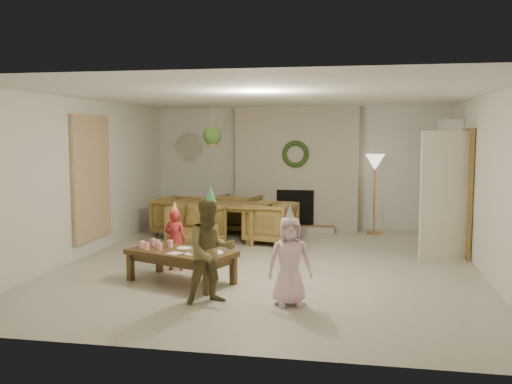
% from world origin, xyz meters
% --- Properties ---
extents(floor, '(7.00, 7.00, 0.00)m').
position_xyz_m(floor, '(0.00, 0.00, 0.00)').
color(floor, '#B7B29E').
rests_on(floor, ground).
extents(ceiling, '(7.00, 7.00, 0.00)m').
position_xyz_m(ceiling, '(0.00, 0.00, 2.50)').
color(ceiling, white).
rests_on(ceiling, wall_back).
extents(wall_back, '(7.00, 0.00, 7.00)m').
position_xyz_m(wall_back, '(0.00, 3.50, 1.25)').
color(wall_back, silver).
rests_on(wall_back, floor).
extents(wall_front, '(7.00, 0.00, 7.00)m').
position_xyz_m(wall_front, '(0.00, -3.50, 1.25)').
color(wall_front, silver).
rests_on(wall_front, floor).
extents(wall_left, '(0.00, 7.00, 7.00)m').
position_xyz_m(wall_left, '(-3.00, 0.00, 1.25)').
color(wall_left, silver).
rests_on(wall_left, floor).
extents(wall_right, '(0.00, 7.00, 7.00)m').
position_xyz_m(wall_right, '(3.00, 0.00, 1.25)').
color(wall_right, silver).
rests_on(wall_right, floor).
extents(fireplace_mass, '(2.50, 0.40, 2.50)m').
position_xyz_m(fireplace_mass, '(0.00, 3.30, 1.25)').
color(fireplace_mass, '#511C15').
rests_on(fireplace_mass, floor).
extents(fireplace_hearth, '(1.60, 0.30, 0.12)m').
position_xyz_m(fireplace_hearth, '(0.00, 2.95, 0.06)').
color(fireplace_hearth, brown).
rests_on(fireplace_hearth, floor).
extents(fireplace_firebox, '(0.75, 0.12, 0.75)m').
position_xyz_m(fireplace_firebox, '(0.00, 3.12, 0.45)').
color(fireplace_firebox, black).
rests_on(fireplace_firebox, floor).
extents(fireplace_wreath, '(0.54, 0.10, 0.54)m').
position_xyz_m(fireplace_wreath, '(0.00, 3.07, 1.55)').
color(fireplace_wreath, '#214018').
rests_on(fireplace_wreath, fireplace_mass).
extents(floor_lamp_base, '(0.29, 0.29, 0.03)m').
position_xyz_m(floor_lamp_base, '(1.56, 3.00, 0.02)').
color(floor_lamp_base, gold).
rests_on(floor_lamp_base, floor).
extents(floor_lamp_post, '(0.03, 0.03, 1.40)m').
position_xyz_m(floor_lamp_post, '(1.56, 3.00, 0.73)').
color(floor_lamp_post, gold).
rests_on(floor_lamp_post, floor).
extents(floor_lamp_shade, '(0.37, 0.37, 0.31)m').
position_xyz_m(floor_lamp_shade, '(1.56, 3.00, 1.40)').
color(floor_lamp_shade, beige).
rests_on(floor_lamp_shade, floor_lamp_post).
extents(bookshelf_carcass, '(0.30, 1.00, 2.20)m').
position_xyz_m(bookshelf_carcass, '(2.84, 2.30, 1.10)').
color(bookshelf_carcass, white).
rests_on(bookshelf_carcass, floor).
extents(bookshelf_shelf_a, '(0.30, 0.92, 0.03)m').
position_xyz_m(bookshelf_shelf_a, '(2.82, 2.30, 0.45)').
color(bookshelf_shelf_a, white).
rests_on(bookshelf_shelf_a, bookshelf_carcass).
extents(bookshelf_shelf_b, '(0.30, 0.92, 0.03)m').
position_xyz_m(bookshelf_shelf_b, '(2.82, 2.30, 0.85)').
color(bookshelf_shelf_b, white).
rests_on(bookshelf_shelf_b, bookshelf_carcass).
extents(bookshelf_shelf_c, '(0.30, 0.92, 0.03)m').
position_xyz_m(bookshelf_shelf_c, '(2.82, 2.30, 1.25)').
color(bookshelf_shelf_c, white).
rests_on(bookshelf_shelf_c, bookshelf_carcass).
extents(bookshelf_shelf_d, '(0.30, 0.92, 0.03)m').
position_xyz_m(bookshelf_shelf_d, '(2.82, 2.30, 1.65)').
color(bookshelf_shelf_d, white).
rests_on(bookshelf_shelf_d, bookshelf_carcass).
extents(books_row_lower, '(0.20, 0.40, 0.24)m').
position_xyz_m(books_row_lower, '(2.80, 2.15, 0.59)').
color(books_row_lower, '#B63A21').
rests_on(books_row_lower, bookshelf_shelf_a).
extents(books_row_mid, '(0.20, 0.44, 0.24)m').
position_xyz_m(books_row_mid, '(2.80, 2.35, 0.99)').
color(books_row_mid, '#245686').
rests_on(books_row_mid, bookshelf_shelf_b).
extents(books_row_upper, '(0.20, 0.36, 0.22)m').
position_xyz_m(books_row_upper, '(2.80, 2.20, 1.38)').
color(books_row_upper, '#A49023').
rests_on(books_row_upper, bookshelf_shelf_c).
extents(door_frame, '(0.05, 0.86, 2.04)m').
position_xyz_m(door_frame, '(2.96, 1.20, 1.02)').
color(door_frame, olive).
rests_on(door_frame, floor).
extents(door_leaf, '(0.77, 0.32, 2.00)m').
position_xyz_m(door_leaf, '(2.58, 0.82, 1.00)').
color(door_leaf, beige).
rests_on(door_leaf, floor).
extents(curtain_panel, '(0.06, 1.20, 2.00)m').
position_xyz_m(curtain_panel, '(-2.96, 0.20, 1.25)').
color(curtain_panel, beige).
rests_on(curtain_panel, wall_left).
extents(dining_table, '(2.11, 1.46, 0.68)m').
position_xyz_m(dining_table, '(-1.30, 1.90, 0.34)').
color(dining_table, olive).
rests_on(dining_table, floor).
extents(dining_chair_near, '(0.96, 0.97, 0.75)m').
position_xyz_m(dining_chair_near, '(-1.49, 1.08, 0.37)').
color(dining_chair_near, olive).
rests_on(dining_chair_near, floor).
extents(dining_chair_far, '(0.96, 0.97, 0.75)m').
position_xyz_m(dining_chair_far, '(-1.12, 2.72, 0.37)').
color(dining_chair_far, olive).
rests_on(dining_chair_far, floor).
extents(dining_chair_left, '(0.97, 0.96, 0.75)m').
position_xyz_m(dining_chair_left, '(-2.13, 2.08, 0.37)').
color(dining_chair_left, olive).
rests_on(dining_chair_left, floor).
extents(dining_chair_right, '(0.97, 0.96, 0.75)m').
position_xyz_m(dining_chair_right, '(-0.28, 1.67, 0.37)').
color(dining_chair_right, olive).
rests_on(dining_chair_right, floor).
extents(hanging_plant_cord, '(0.01, 0.01, 0.70)m').
position_xyz_m(hanging_plant_cord, '(-1.30, 1.50, 2.15)').
color(hanging_plant_cord, tan).
rests_on(hanging_plant_cord, ceiling).
extents(hanging_plant_pot, '(0.16, 0.16, 0.12)m').
position_xyz_m(hanging_plant_pot, '(-1.30, 1.50, 1.80)').
color(hanging_plant_pot, olive).
rests_on(hanging_plant_pot, hanging_plant_cord).
extents(hanging_plant_foliage, '(0.32, 0.32, 0.32)m').
position_xyz_m(hanging_plant_foliage, '(-1.30, 1.50, 1.92)').
color(hanging_plant_foliage, '#2E541C').
rests_on(hanging_plant_foliage, hanging_plant_pot).
extents(coffee_table_top, '(1.56, 1.16, 0.06)m').
position_xyz_m(coffee_table_top, '(-0.99, -1.23, 0.40)').
color(coffee_table_top, '#4C3819').
rests_on(coffee_table_top, floor).
extents(coffee_table_apron, '(1.42, 1.02, 0.09)m').
position_xyz_m(coffee_table_apron, '(-0.99, -1.23, 0.32)').
color(coffee_table_apron, '#4C3819').
rests_on(coffee_table_apron, floor).
extents(coffee_leg_fl, '(0.10, 0.10, 0.37)m').
position_xyz_m(coffee_leg_fl, '(-1.69, -1.26, 0.18)').
color(coffee_leg_fl, '#4C3819').
rests_on(coffee_leg_fl, floor).
extents(coffee_leg_fr, '(0.10, 0.10, 0.37)m').
position_xyz_m(coffee_leg_fr, '(-0.51, -1.72, 0.18)').
color(coffee_leg_fr, '#4C3819').
rests_on(coffee_leg_fr, floor).
extents(coffee_leg_bl, '(0.10, 0.10, 0.37)m').
position_xyz_m(coffee_leg_bl, '(-1.48, -0.73, 0.18)').
color(coffee_leg_bl, '#4C3819').
rests_on(coffee_leg_bl, floor).
extents(coffee_leg_br, '(0.10, 0.10, 0.37)m').
position_xyz_m(coffee_leg_br, '(-0.30, -1.19, 0.18)').
color(coffee_leg_br, '#4C3819').
rests_on(coffee_leg_br, floor).
extents(cup_a, '(0.10, 0.10, 0.10)m').
position_xyz_m(cup_a, '(-1.55, -1.18, 0.48)').
color(cup_a, white).
rests_on(cup_a, coffee_table_top).
extents(cup_b, '(0.10, 0.10, 0.10)m').
position_xyz_m(cup_b, '(-1.48, -0.98, 0.48)').
color(cup_b, white).
rests_on(cup_b, coffee_table_top).
extents(cup_c, '(0.10, 0.10, 0.10)m').
position_xyz_m(cup_c, '(-1.45, -1.28, 0.48)').
color(cup_c, white).
rests_on(cup_c, coffee_table_top).
extents(cup_d, '(0.10, 0.10, 0.10)m').
position_xyz_m(cup_d, '(-1.38, -1.08, 0.48)').
color(cup_d, white).
rests_on(cup_d, coffee_table_top).
extents(cup_e, '(0.10, 0.10, 0.10)m').
position_xyz_m(cup_e, '(-1.28, -1.25, 0.48)').
color(cup_e, white).
rests_on(cup_e, coffee_table_top).
extents(cup_f, '(0.10, 0.10, 0.10)m').
position_xyz_m(cup_f, '(-1.20, -1.05, 0.48)').
color(cup_f, white).
rests_on(cup_f, coffee_table_top).
extents(plate_a, '(0.25, 0.25, 0.01)m').
position_xyz_m(plate_a, '(-1.00, -1.09, 0.43)').
color(plate_a, white).
rests_on(plate_a, coffee_table_top).
extents(plate_b, '(0.25, 0.25, 0.01)m').
position_xyz_m(plate_b, '(-0.78, -1.42, 0.43)').
color(plate_b, white).
rests_on(plate_b, coffee_table_top).
extents(plate_c, '(0.25, 0.25, 0.01)m').
position_xyz_m(plate_c, '(-0.50, -1.30, 0.43)').
color(plate_c, white).
rests_on(plate_c, coffee_table_top).
extents(food_scoop, '(0.10, 0.10, 0.08)m').
position_xyz_m(food_scoop, '(-0.78, -1.42, 0.48)').
color(food_scoop, tan).
rests_on(food_scoop, plate_b).
extents(napkin_left, '(0.21, 0.21, 0.01)m').
position_xyz_m(napkin_left, '(-1.01, -1.43, 0.43)').
color(napkin_left, '#FFBBD5').
rests_on(napkin_left, coffee_table_top).
extents(napkin_right, '(0.21, 0.21, 0.01)m').
position_xyz_m(napkin_right, '(-0.57, -1.18, 0.43)').
color(napkin_right, '#FFBBD5').
rests_on(napkin_right, coffee_table_top).
extents(child_red, '(0.32, 0.21, 0.88)m').
position_xyz_m(child_red, '(-1.30, -0.58, 0.44)').
color(child_red, '#AC252A').
rests_on(child_red, floor).
extents(party_hat_red, '(0.15, 0.15, 0.17)m').
position_xyz_m(party_hat_red, '(-1.30, -0.58, 0.92)').
color(party_hat_red, '#D0CC45').
rests_on(party_hat_red, child_red).
extents(child_plaid, '(0.75, 0.70, 1.22)m').
position_xyz_m(child_plaid, '(-0.38, -2.02, 0.61)').
color(child_plaid, brown).
rests_on(child_plaid, floor).
extents(party_hat_plaid, '(0.17, 0.17, 0.20)m').
position_xyz_m(party_hat_plaid, '(-0.38, -2.02, 1.27)').
color(party_hat_plaid, '#55C678').
rests_on(party_hat_plaid, child_plaid).
extents(child_pink, '(0.57, 0.45, 1.02)m').
position_xyz_m(child_pink, '(0.53, -1.93, 0.51)').
color(child_pink, '#F2C1D3').
rests_on(child_pink, floor).
extents(party_hat_pink, '(0.14, 0.14, 0.18)m').
position_xyz_m(party_hat_pink, '(0.53, -1.93, 1.06)').
color(party_hat_pink, silver).
rests_on(party_hat_pink, child_pink).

